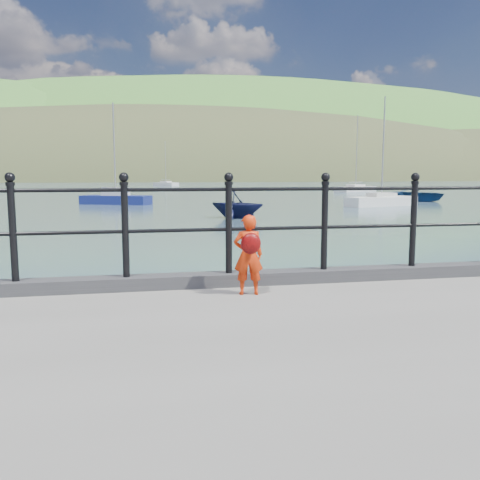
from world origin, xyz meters
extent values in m
plane|color=#2D4251|center=(0.00, 0.00, 0.00)|extent=(600.00, 600.00, 0.00)
cube|color=#28282B|center=(0.00, -0.15, 1.07)|extent=(60.00, 0.30, 0.15)
cylinder|color=black|center=(0.00, -0.15, 1.67)|extent=(18.00, 0.04, 0.04)
cylinder|color=black|center=(0.00, -0.15, 2.15)|extent=(18.00, 0.04, 0.04)
cylinder|color=black|center=(-1.80, -0.15, 1.67)|extent=(0.08, 0.08, 1.05)
sphere|color=black|center=(-1.80, -0.15, 2.29)|extent=(0.11, 0.11, 0.11)
cylinder|color=black|center=(-0.60, -0.15, 1.67)|extent=(0.08, 0.08, 1.05)
sphere|color=black|center=(-0.60, -0.15, 2.29)|extent=(0.11, 0.11, 0.11)
cylinder|color=black|center=(0.60, -0.15, 1.67)|extent=(0.08, 0.08, 1.05)
sphere|color=black|center=(0.60, -0.15, 2.29)|extent=(0.11, 0.11, 0.11)
cylinder|color=black|center=(1.80, -0.15, 1.67)|extent=(0.08, 0.08, 1.05)
sphere|color=black|center=(1.80, -0.15, 2.29)|extent=(0.11, 0.11, 0.11)
cylinder|color=black|center=(3.00, -0.15, 1.67)|extent=(0.08, 0.08, 1.05)
sphere|color=black|center=(3.00, -0.15, 2.29)|extent=(0.11, 0.11, 0.11)
ellipsoid|color=#333A21|center=(20.00, 195.00, -15.40)|extent=(400.00, 100.00, 88.00)
ellipsoid|color=#387026|center=(60.00, 255.00, -27.30)|extent=(600.00, 180.00, 156.00)
cube|color=silver|center=(-35.00, 181.00, 3.00)|extent=(9.00, 6.00, 6.00)
cube|color=#4C4744|center=(-35.00, 181.00, 7.00)|extent=(9.50, 6.50, 2.00)
cube|color=silver|center=(-12.00, 181.00, 3.00)|extent=(9.00, 6.00, 6.00)
cube|color=#4C4744|center=(-12.00, 181.00, 7.00)|extent=(9.50, 6.50, 2.00)
cube|color=silver|center=(18.00, 181.00, 3.00)|extent=(9.00, 6.00, 6.00)
cube|color=#4C4744|center=(18.00, 181.00, 7.00)|extent=(9.50, 6.50, 2.00)
cube|color=silver|center=(45.00, 181.00, 3.00)|extent=(9.00, 6.00, 6.00)
cube|color=#4C4744|center=(45.00, 181.00, 7.00)|extent=(9.50, 6.50, 2.00)
imported|color=red|center=(0.73, -0.66, 1.44)|extent=(0.34, 0.25, 0.89)
ellipsoid|color=#BA0607|center=(0.73, -0.79, 1.59)|extent=(0.22, 0.11, 0.23)
imported|color=navy|center=(23.68, 34.97, 0.60)|extent=(5.96, 6.88, 1.19)
imported|color=black|center=(4.75, 20.56, 0.78)|extent=(3.90, 3.82, 1.56)
cube|color=navy|center=(-2.11, 34.86, 0.25)|extent=(5.67, 3.98, 0.90)
cube|color=beige|center=(-2.11, 34.86, 0.75)|extent=(2.25, 1.94, 0.50)
cylinder|color=#A5A5A8|center=(-2.11, 34.86, 4.25)|extent=(0.10, 0.10, 7.10)
cylinder|color=#A5A5A8|center=(-2.11, 34.86, 1.30)|extent=(2.23, 1.14, 0.06)
cube|color=silver|center=(17.25, 28.73, 0.25)|extent=(6.08, 3.34, 0.90)
cube|color=beige|center=(17.25, 28.73, 0.75)|extent=(2.30, 1.71, 0.50)
cylinder|color=#A5A5A8|center=(17.25, 28.73, 4.31)|extent=(0.10, 0.10, 7.22)
cylinder|color=#A5A5A8|center=(17.25, 28.73, 1.30)|extent=(2.53, 0.86, 0.06)
cube|color=beige|center=(5.42, 100.81, 0.25)|extent=(5.13, 6.32, 0.90)
cube|color=beige|center=(5.42, 100.81, 0.75)|extent=(2.35, 2.59, 0.50)
cylinder|color=#A5A5A8|center=(5.42, 100.81, 4.93)|extent=(0.10, 0.10, 8.46)
cylinder|color=#A5A5A8|center=(5.42, 100.81, 1.30)|extent=(1.65, 2.40, 0.06)
cube|color=beige|center=(28.75, 58.89, 0.25)|extent=(7.32, 5.79, 0.90)
cube|color=beige|center=(28.75, 58.89, 0.75)|extent=(2.95, 2.62, 0.50)
cylinder|color=#A5A5A8|center=(28.75, 58.89, 5.48)|extent=(0.10, 0.10, 9.57)
cylinder|color=#A5A5A8|center=(28.75, 58.89, 1.30)|extent=(2.82, 1.90, 0.06)
camera|label=1|loc=(-0.46, -6.04, 2.32)|focal=38.00mm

